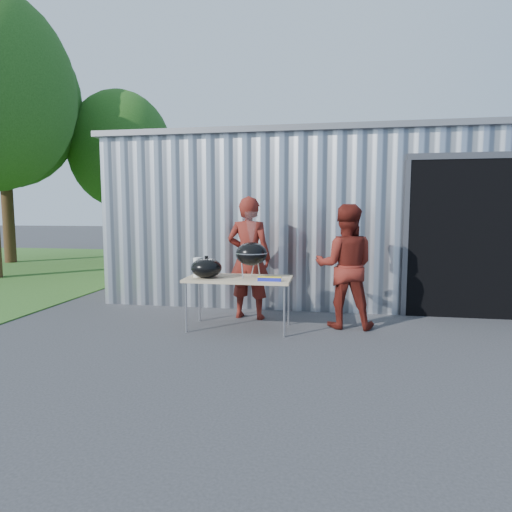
% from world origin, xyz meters
% --- Properties ---
extents(ground, '(80.00, 80.00, 0.00)m').
position_xyz_m(ground, '(0.00, 0.00, 0.00)').
color(ground, '#303032').
extents(building, '(8.20, 6.20, 3.10)m').
position_xyz_m(building, '(0.92, 4.59, 1.54)').
color(building, silver).
rests_on(building, ground).
extents(grass_patch, '(10.00, 12.00, 0.02)m').
position_xyz_m(grass_patch, '(-9.00, 6.00, 0.01)').
color(grass_patch, '#2D591E').
rests_on(grass_patch, ground).
extents(tree_mid, '(4.81, 4.81, 7.97)m').
position_xyz_m(tree_mid, '(-9.50, 7.00, 5.19)').
color(tree_mid, '#442D19').
rests_on(tree_mid, ground).
extents(tree_far, '(3.58, 3.58, 5.93)m').
position_xyz_m(tree_far, '(-6.50, 9.00, 3.86)').
color(tree_far, '#442D19').
rests_on(tree_far, ground).
extents(folding_table, '(1.50, 0.75, 0.75)m').
position_xyz_m(folding_table, '(-0.42, 0.47, 0.71)').
color(folding_table, tan).
rests_on(folding_table, ground).
extents(kettle_grill, '(0.46, 0.46, 0.94)m').
position_xyz_m(kettle_grill, '(-0.25, 0.51, 1.17)').
color(kettle_grill, black).
rests_on(kettle_grill, folding_table).
extents(grill_lid, '(0.44, 0.44, 0.32)m').
position_xyz_m(grill_lid, '(-0.87, 0.37, 0.89)').
color(grill_lid, black).
rests_on(grill_lid, folding_table).
extents(paper_towels, '(0.12, 0.12, 0.28)m').
position_xyz_m(paper_towels, '(-1.02, 0.42, 0.89)').
color(paper_towels, white).
rests_on(paper_towels, folding_table).
extents(white_tub, '(0.20, 0.15, 0.10)m').
position_xyz_m(white_tub, '(-0.97, 0.69, 0.80)').
color(white_tub, white).
rests_on(white_tub, folding_table).
extents(foil_box, '(0.32, 0.05, 0.06)m').
position_xyz_m(foil_box, '(0.05, 0.22, 0.78)').
color(foil_box, '#1A22AE').
rests_on(foil_box, folding_table).
extents(person_cook, '(0.75, 0.54, 1.93)m').
position_xyz_m(person_cook, '(-0.39, 1.11, 0.96)').
color(person_cook, maroon).
rests_on(person_cook, ground).
extents(person_bystander, '(0.89, 0.70, 1.80)m').
position_xyz_m(person_bystander, '(1.08, 0.83, 0.90)').
color(person_bystander, maroon).
rests_on(person_bystander, ground).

